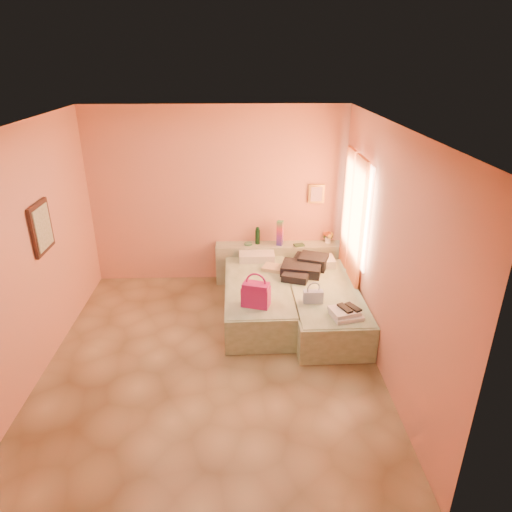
{
  "coord_description": "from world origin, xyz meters",
  "views": [
    {
      "loc": [
        0.39,
        -4.68,
        3.46
      ],
      "look_at": [
        0.56,
        0.85,
        1.0
      ],
      "focal_mm": 32.0,
      "sensor_mm": 36.0,
      "label": 1
    }
  ],
  "objects_px": {
    "bed_left": "(258,298)",
    "blue_handbag": "(313,296)",
    "flower_vase": "(328,236)",
    "bed_right": "(323,305)",
    "magenta_handbag": "(256,294)",
    "towel_stack": "(346,314)",
    "headboard_ledge": "(279,262)",
    "water_bottle": "(258,236)",
    "green_book": "(299,245)"
  },
  "relations": [
    {
      "from": "bed_left",
      "to": "blue_handbag",
      "type": "bearing_deg",
      "value": -40.8
    },
    {
      "from": "flower_vase",
      "to": "bed_right",
      "type": "bearing_deg",
      "value": -101.42
    },
    {
      "from": "magenta_handbag",
      "to": "towel_stack",
      "type": "distance_m",
      "value": 1.15
    },
    {
      "from": "magenta_handbag",
      "to": "towel_stack",
      "type": "xyz_separation_m",
      "value": [
        1.1,
        -0.32,
        -0.11
      ]
    },
    {
      "from": "headboard_ledge",
      "to": "magenta_handbag",
      "type": "relative_size",
      "value": 5.86
    },
    {
      "from": "bed_left",
      "to": "magenta_handbag",
      "type": "relative_size",
      "value": 5.72
    },
    {
      "from": "bed_left",
      "to": "flower_vase",
      "type": "distance_m",
      "value": 1.68
    },
    {
      "from": "blue_handbag",
      "to": "towel_stack",
      "type": "bearing_deg",
      "value": -47.17
    },
    {
      "from": "headboard_ledge",
      "to": "bed_left",
      "type": "xyz_separation_m",
      "value": [
        -0.38,
        -1.05,
        -0.08
      ]
    },
    {
      "from": "bed_right",
      "to": "flower_vase",
      "type": "xyz_separation_m",
      "value": [
        0.27,
        1.33,
        0.51
      ]
    },
    {
      "from": "blue_handbag",
      "to": "towel_stack",
      "type": "distance_m",
      "value": 0.52
    },
    {
      "from": "bed_left",
      "to": "bed_right",
      "type": "height_order",
      "value": "same"
    },
    {
      "from": "headboard_ledge",
      "to": "water_bottle",
      "type": "xyz_separation_m",
      "value": [
        -0.35,
        0.03,
        0.46
      ]
    },
    {
      "from": "green_book",
      "to": "magenta_handbag",
      "type": "distance_m",
      "value": 1.77
    },
    {
      "from": "headboard_ledge",
      "to": "towel_stack",
      "type": "height_order",
      "value": "headboard_ledge"
    },
    {
      "from": "bed_left",
      "to": "bed_right",
      "type": "distance_m",
      "value": 0.93
    },
    {
      "from": "green_book",
      "to": "blue_handbag",
      "type": "xyz_separation_m",
      "value": [
        0.0,
        -1.54,
        -0.08
      ]
    },
    {
      "from": "flower_vase",
      "to": "blue_handbag",
      "type": "distance_m",
      "value": 1.75
    },
    {
      "from": "water_bottle",
      "to": "bed_right",
      "type": "bearing_deg",
      "value": -56.29
    },
    {
      "from": "green_book",
      "to": "flower_vase",
      "type": "xyz_separation_m",
      "value": [
        0.48,
        0.13,
        0.1
      ]
    },
    {
      "from": "bed_left",
      "to": "water_bottle",
      "type": "relative_size",
      "value": 7.43
    },
    {
      "from": "bed_right",
      "to": "magenta_handbag",
      "type": "relative_size",
      "value": 5.72
    },
    {
      "from": "towel_stack",
      "to": "blue_handbag",
      "type": "bearing_deg",
      "value": 132.78
    },
    {
      "from": "green_book",
      "to": "towel_stack",
      "type": "distance_m",
      "value": 1.96
    },
    {
      "from": "headboard_ledge",
      "to": "bed_left",
      "type": "distance_m",
      "value": 1.12
    },
    {
      "from": "green_book",
      "to": "bed_left",
      "type": "bearing_deg",
      "value": -140.14
    },
    {
      "from": "bed_right",
      "to": "magenta_handbag",
      "type": "xyz_separation_m",
      "value": [
        -0.95,
        -0.4,
        0.41
      ]
    },
    {
      "from": "bed_left",
      "to": "magenta_handbag",
      "type": "bearing_deg",
      "value": -96.14
    },
    {
      "from": "green_book",
      "to": "flower_vase",
      "type": "relative_size",
      "value": 0.68
    },
    {
      "from": "water_bottle",
      "to": "green_book",
      "type": "relative_size",
      "value": 1.71
    },
    {
      "from": "flower_vase",
      "to": "water_bottle",
      "type": "bearing_deg",
      "value": -179.13
    },
    {
      "from": "headboard_ledge",
      "to": "towel_stack",
      "type": "xyz_separation_m",
      "value": [
        0.67,
        -2.0,
        0.23
      ]
    },
    {
      "from": "flower_vase",
      "to": "magenta_handbag",
      "type": "relative_size",
      "value": 0.66
    },
    {
      "from": "green_book",
      "to": "towel_stack",
      "type": "xyz_separation_m",
      "value": [
        0.36,
        -1.92,
        -0.11
      ]
    },
    {
      "from": "bed_left",
      "to": "flower_vase",
      "type": "height_order",
      "value": "flower_vase"
    },
    {
      "from": "flower_vase",
      "to": "towel_stack",
      "type": "relative_size",
      "value": 0.66
    },
    {
      "from": "headboard_ledge",
      "to": "flower_vase",
      "type": "relative_size",
      "value": 8.94
    },
    {
      "from": "water_bottle",
      "to": "flower_vase",
      "type": "bearing_deg",
      "value": 0.87
    },
    {
      "from": "water_bottle",
      "to": "flower_vase",
      "type": "distance_m",
      "value": 1.14
    },
    {
      "from": "bed_right",
      "to": "green_book",
      "type": "relative_size",
      "value": 12.75
    },
    {
      "from": "blue_handbag",
      "to": "towel_stack",
      "type": "height_order",
      "value": "blue_handbag"
    },
    {
      "from": "bed_right",
      "to": "blue_handbag",
      "type": "relative_size",
      "value": 7.91
    },
    {
      "from": "green_book",
      "to": "magenta_handbag",
      "type": "relative_size",
      "value": 0.45
    },
    {
      "from": "flower_vase",
      "to": "magenta_handbag",
      "type": "xyz_separation_m",
      "value": [
        -1.22,
        -1.73,
        -0.1
      ]
    },
    {
      "from": "magenta_handbag",
      "to": "headboard_ledge",
      "type": "bearing_deg",
      "value": 92.87
    },
    {
      "from": "water_bottle",
      "to": "green_book",
      "type": "height_order",
      "value": "water_bottle"
    },
    {
      "from": "water_bottle",
      "to": "magenta_handbag",
      "type": "relative_size",
      "value": 0.77
    },
    {
      "from": "water_bottle",
      "to": "green_book",
      "type": "bearing_deg",
      "value": -9.49
    },
    {
      "from": "bed_right",
      "to": "towel_stack",
      "type": "relative_size",
      "value": 5.71
    },
    {
      "from": "bed_right",
      "to": "towel_stack",
      "type": "distance_m",
      "value": 0.8
    }
  ]
}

